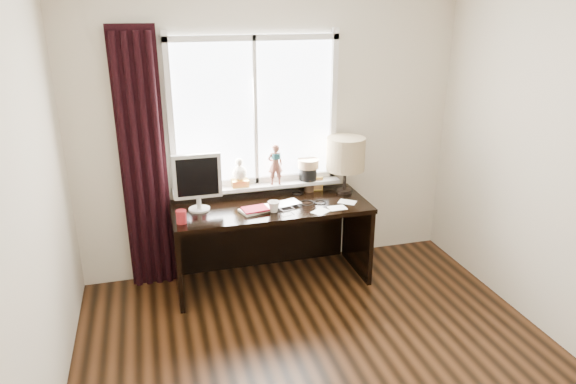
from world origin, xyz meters
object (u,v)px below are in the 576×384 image
object	(u,v)px
desk	(269,226)
table_lamp	(346,155)
red_cup	(181,217)
monitor	(197,179)
mug	(274,206)
laptop	(280,205)

from	to	relation	value
desk	table_lamp	bearing A→B (deg)	2.08
red_cup	monitor	distance (m)	0.37
red_cup	desk	size ratio (longest dim) A/B	0.06
mug	table_lamp	world-z (taller)	table_lamp
laptop	desk	size ratio (longest dim) A/B	0.21
laptop	mug	distance (m)	0.13
mug	monitor	world-z (taller)	monitor
table_lamp	red_cup	bearing A→B (deg)	-168.30
mug	desk	size ratio (longest dim) A/B	0.06
mug	red_cup	bearing A→B (deg)	-177.72
laptop	red_cup	bearing A→B (deg)	174.83
monitor	table_lamp	bearing A→B (deg)	3.18
monitor	desk	bearing A→B (deg)	4.49
laptop	table_lamp	bearing A→B (deg)	2.24
laptop	mug	world-z (taller)	mug
laptop	red_cup	size ratio (longest dim) A/B	3.30
red_cup	mug	bearing A→B (deg)	2.28
laptop	table_lamp	world-z (taller)	table_lamp
red_cup	desk	distance (m)	0.88
mug	table_lamp	xyz separation A→B (m)	(0.74, 0.28, 0.31)
mug	table_lamp	bearing A→B (deg)	20.75
red_cup	table_lamp	distance (m)	1.57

